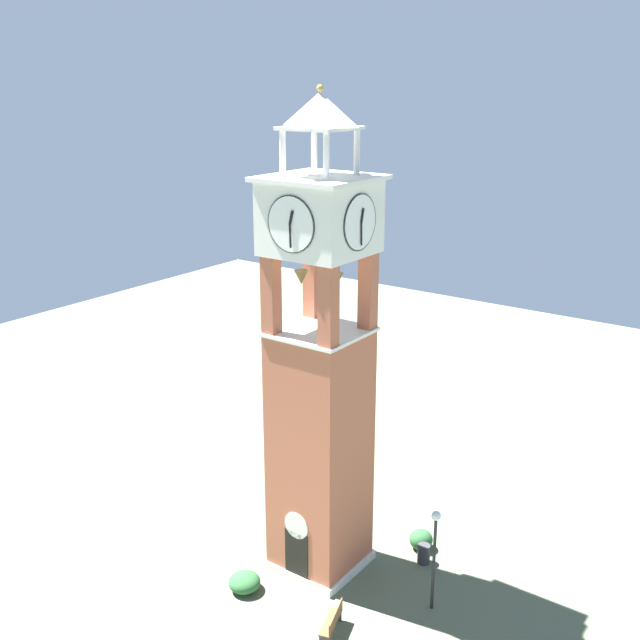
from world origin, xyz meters
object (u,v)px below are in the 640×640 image
Objects in this scene: park_bench at (332,622)px; lamp_post at (435,542)px; clock_tower at (320,386)px; trash_bin at (424,554)px.

lamp_post reaches higher than park_bench.
clock_tower is 8.56m from trash_bin.
lamp_post is at bearing -55.51° from trash_bin.
lamp_post is (2.24, 3.31, 2.35)m from park_bench.
lamp_post is at bearing 1.83° from clock_tower.
trash_bin is (-1.63, 2.37, -2.44)m from lamp_post.
lamp_post is 5.15× the size of trash_bin.
trash_bin is at bearing 36.43° from clock_tower.
lamp_post is (5.05, 0.16, -4.99)m from clock_tower.
trash_bin is at bearing 124.49° from lamp_post.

